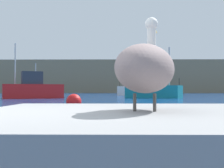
# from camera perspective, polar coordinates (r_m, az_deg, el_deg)

# --- Properties ---
(hillside_backdrop) EXTENTS (140.00, 10.76, 7.87)m
(hillside_backdrop) POSITION_cam_1_polar(r_m,az_deg,el_deg) (76.88, -0.12, 1.29)
(hillside_backdrop) COLOR #7F755B
(hillside_backdrop) RESTS_ON ground
(pier_dock) EXTENTS (3.08, 2.85, 0.69)m
(pier_dock) POSITION_cam_1_polar(r_m,az_deg,el_deg) (2.81, 6.28, -12.09)
(pier_dock) COLOR gray
(pier_dock) RESTS_ON ground
(pelican) EXTENTS (0.76, 1.35, 0.92)m
(pelican) POSITION_cam_1_polar(r_m,az_deg,el_deg) (2.77, 6.30, 2.99)
(pelican) COLOR gray
(pelican) RESTS_ON pier_dock
(fishing_boat_red) EXTENTS (5.83, 3.63, 5.25)m
(fishing_boat_red) POSITION_cam_1_polar(r_m,az_deg,el_deg) (30.56, -14.48, -0.84)
(fishing_boat_red) COLOR red
(fishing_boat_red) RESTS_ON ground
(fishing_boat_white) EXTENTS (6.20, 3.58, 4.94)m
(fishing_boat_white) POSITION_cam_1_polar(r_m,az_deg,el_deg) (43.07, 5.21, -0.99)
(fishing_boat_white) COLOR white
(fishing_boat_white) RESTS_ON ground
(fishing_boat_blue) EXTENTS (6.04, 3.35, 4.32)m
(fishing_boat_blue) POSITION_cam_1_polar(r_m,az_deg,el_deg) (42.53, -15.78, -1.07)
(fishing_boat_blue) COLOR blue
(fishing_boat_blue) RESTS_ON ground
(fishing_boat_teal) EXTENTS (5.84, 4.24, 5.11)m
(fishing_boat_teal) POSITION_cam_1_polar(r_m,az_deg,el_deg) (31.68, 7.63, -0.79)
(fishing_boat_teal) COLOR teal
(fishing_boat_teal) RESTS_ON ground
(mooring_buoy) EXTENTS (0.68, 0.68, 0.68)m
(mooring_buoy) POSITION_cam_1_polar(r_m,az_deg,el_deg) (13.68, -7.13, -3.26)
(mooring_buoy) COLOR red
(mooring_buoy) RESTS_ON ground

